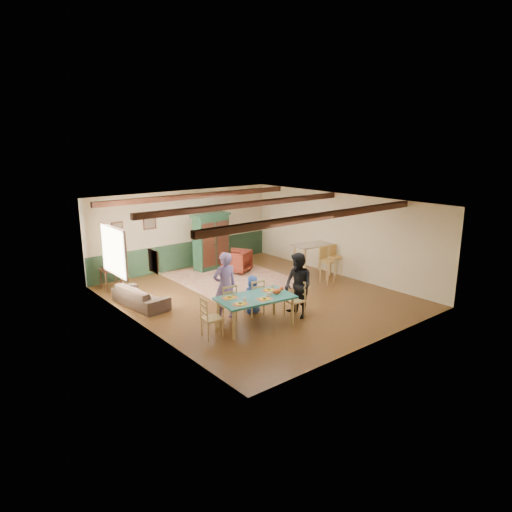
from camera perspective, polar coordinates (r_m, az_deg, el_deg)
floor at (r=13.11m, az=0.22°, el=-5.08°), size 8.00×8.00×0.00m
wall_back at (r=15.95m, az=-8.94°, el=3.28°), size 7.00×0.02×2.70m
wall_left at (r=10.92m, az=-14.13°, el=-2.07°), size 0.02×8.00×2.70m
wall_right at (r=15.14m, az=10.54°, el=2.62°), size 0.02×8.00×2.70m
ceiling at (r=12.48m, az=0.24°, el=6.71°), size 7.00×8.00×0.02m
wainscot_back at (r=16.13m, az=-8.78°, el=0.13°), size 6.95×0.03×0.90m
ceiling_beam_front at (r=10.83m, az=8.01°, el=4.93°), size 6.95×0.16×0.16m
ceiling_beam_mid at (r=12.80m, az=-0.91°, el=6.49°), size 6.95×0.16×0.16m
ceiling_beam_back at (r=14.91m, az=-7.16°, el=7.49°), size 6.95×0.16×0.16m
window_left at (r=12.40m, az=-17.43°, el=0.59°), size 0.06×1.60×1.30m
picture_left_wall at (r=10.30m, az=-12.68°, el=-0.65°), size 0.04×0.42×0.52m
picture_back_a at (r=15.24m, az=-13.17°, el=4.29°), size 0.45×0.04×0.55m
picture_back_b at (r=14.83m, az=-16.95°, el=3.19°), size 0.38×0.04×0.48m
dining_table at (r=10.94m, az=-0.07°, el=-6.99°), size 1.91×1.24×0.75m
dining_chair_far_left at (r=11.31m, az=-3.70°, el=-5.76°), size 0.48×0.49×0.95m
dining_chair_far_right at (r=11.68m, az=-0.22°, el=-5.08°), size 0.48×0.49×0.95m
dining_chair_end_left at (r=10.40m, az=-5.54°, el=-7.63°), size 0.49×0.48×0.95m
dining_chair_end_right at (r=11.50m, az=4.84°, el=-5.43°), size 0.49×0.48×0.95m
person_man at (r=11.25m, az=-3.92°, el=-3.79°), size 0.68×0.49×1.72m
person_woman at (r=11.45m, az=5.28°, el=-3.70°), size 0.73×0.88×1.64m
person_child at (r=11.73m, az=-0.42°, el=-4.84°), size 0.53×0.38×1.00m
cat at (r=10.98m, az=2.65°, el=-4.35°), size 0.37×0.19×0.18m
place_setting_near_left at (r=10.33m, az=-1.97°, el=-5.77°), size 0.44×0.35×0.11m
place_setting_near_center at (r=10.64m, az=1.08°, el=-5.15°), size 0.44×0.35×0.11m
place_setting_far_left at (r=10.74m, az=-3.28°, el=-4.98°), size 0.44×0.35×0.11m
place_setting_far_right at (r=11.27m, az=1.66°, el=-4.04°), size 0.44×0.35×0.11m
area_rug at (r=14.78m, az=-3.07°, el=-2.82°), size 3.32×3.92×0.01m
armoire at (r=15.76m, az=-5.62°, el=1.83°), size 1.42×0.68×1.93m
armchair at (r=15.42m, az=-2.42°, el=-0.63°), size 1.11×1.12×0.76m
sofa at (r=12.71m, az=-14.23°, el=-4.88°), size 0.91×1.91×0.54m
end_table at (r=14.27m, az=-17.67°, el=-2.77°), size 0.55×0.55×0.65m
table_lamp at (r=14.10m, az=-17.86°, el=-0.34°), size 0.37×0.37×0.60m
counter_table at (r=15.22m, az=7.07°, el=-0.40°), size 1.33×0.88×1.03m
bar_stool_left at (r=14.33m, az=8.93°, el=-1.15°), size 0.43×0.47×1.15m
bar_stool_right at (r=15.13m, az=9.95°, el=-0.60°), size 0.37×0.40×1.03m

